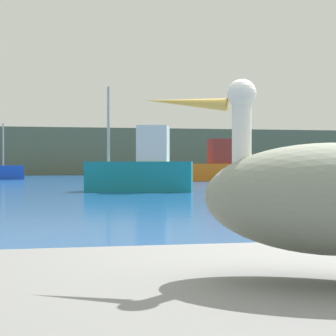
{
  "coord_description": "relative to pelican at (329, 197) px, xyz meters",
  "views": [
    {
      "loc": [
        -1.61,
        -3.16,
        1.19
      ],
      "look_at": [
        2.55,
        18.6,
        1.02
      ],
      "focal_mm": 59.57,
      "sensor_mm": 36.0,
      "label": 1
    }
  ],
  "objects": [
    {
      "name": "fishing_boat_teal",
      "position": [
        2.25,
        21.33,
        -0.07
      ],
      "size": [
        4.73,
        2.66,
        4.5
      ],
      "rotation": [
        0.0,
        0.0,
        2.86
      ],
      "color": "teal",
      "rests_on": "ground"
    },
    {
      "name": "hillside_backdrop",
      "position": [
        0.46,
        63.72,
        1.48
      ],
      "size": [
        140.0,
        12.39,
        5.06
      ],
      "primitive_type": "cube",
      "color": "#5B664C",
      "rests_on": "ground"
    },
    {
      "name": "pelican",
      "position": [
        0.0,
        0.0,
        0.0
      ],
      "size": [
        1.41,
        1.07,
        0.91
      ],
      "rotation": [
        0.0,
        0.0,
        2.61
      ],
      "color": "gray",
      "rests_on": "pier_dock"
    },
    {
      "name": "fishing_boat_orange",
      "position": [
        9.94,
        35.42,
        -0.0
      ],
      "size": [
        5.63,
        1.76,
        4.06
      ],
      "rotation": [
        0.0,
        0.0,
        -0.0
      ],
      "color": "orange",
      "rests_on": "ground"
    }
  ]
}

